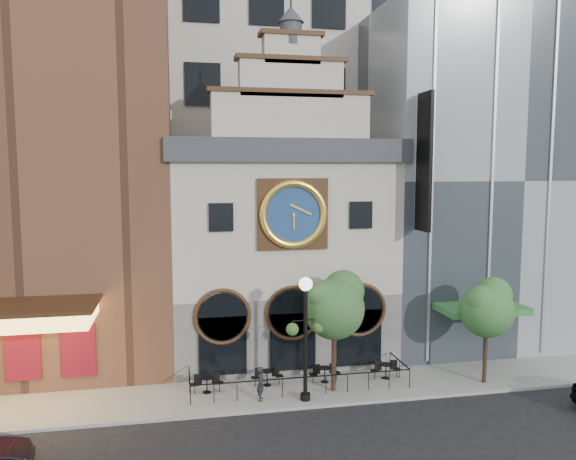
# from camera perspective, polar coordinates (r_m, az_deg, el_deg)

# --- Properties ---
(ground) EXTENTS (120.00, 120.00, 0.00)m
(ground) POSITION_cam_1_polar(r_m,az_deg,el_deg) (26.61, 2.27, -17.74)
(ground) COLOR black
(ground) RESTS_ON ground
(sidewalk) EXTENTS (44.00, 5.00, 0.15)m
(sidewalk) POSITION_cam_1_polar(r_m,az_deg,el_deg) (28.83, 1.07, -15.64)
(sidewalk) COLOR gray
(sidewalk) RESTS_ON ground
(clock_building) EXTENTS (12.60, 8.78, 18.65)m
(clock_building) POSITION_cam_1_polar(r_m,az_deg,el_deg) (32.25, -0.93, -1.13)
(clock_building) COLOR #605E5B
(clock_building) RESTS_ON ground
(theater_building) EXTENTS (14.00, 15.60, 25.00)m
(theater_building) POSITION_cam_1_polar(r_m,az_deg,el_deg) (34.43, -23.72, 8.68)
(theater_building) COLOR brown
(theater_building) RESTS_ON ground
(retail_building) EXTENTS (14.00, 14.40, 20.00)m
(retail_building) POSITION_cam_1_polar(r_m,az_deg,el_deg) (38.51, 17.90, 4.92)
(retail_building) COLOR gray
(retail_building) RESTS_ON ground
(office_tower) EXTENTS (20.00, 16.00, 40.00)m
(office_tower) POSITION_cam_1_polar(r_m,az_deg,el_deg) (44.98, -3.90, 17.97)
(office_tower) COLOR beige
(office_tower) RESTS_ON ground
(cafe_railing) EXTENTS (10.60, 2.60, 0.90)m
(cafe_railing) POSITION_cam_1_polar(r_m,az_deg,el_deg) (28.64, 1.07, -14.66)
(cafe_railing) COLOR black
(cafe_railing) RESTS_ON sidewalk
(bistro_0) EXTENTS (1.58, 0.68, 0.90)m
(bistro_0) POSITION_cam_1_polar(r_m,az_deg,el_deg) (28.04, -8.24, -15.16)
(bistro_0) COLOR black
(bistro_0) RESTS_ON sidewalk
(bistro_1) EXTENTS (1.58, 0.68, 0.90)m
(bistro_1) POSITION_cam_1_polar(r_m,az_deg,el_deg) (28.63, -2.13, -14.64)
(bistro_1) COLOR black
(bistro_1) RESTS_ON sidewalk
(bistro_2) EXTENTS (1.58, 0.68, 0.90)m
(bistro_2) POSITION_cam_1_polar(r_m,az_deg,el_deg) (29.08, 3.75, -14.31)
(bistro_2) COLOR black
(bistro_2) RESTS_ON sidewalk
(bistro_3) EXTENTS (1.58, 0.68, 0.90)m
(bistro_3) POSITION_cam_1_polar(r_m,az_deg,el_deg) (29.91, 9.91, -13.80)
(bistro_3) COLOR black
(bistro_3) RESTS_ON sidewalk
(pedestrian) EXTENTS (0.49, 0.64, 1.59)m
(pedestrian) POSITION_cam_1_polar(r_m,az_deg,el_deg) (26.89, -2.78, -15.31)
(pedestrian) COLOR black
(pedestrian) RESTS_ON sidewalk
(lamppost) EXTENTS (1.84, 0.70, 5.78)m
(lamppost) POSITION_cam_1_polar(r_m,az_deg,el_deg) (25.99, 1.79, -9.60)
(lamppost) COLOR black
(lamppost) RESTS_ON sidewalk
(tree_left) EXTENTS (3.02, 2.91, 5.82)m
(tree_left) POSITION_cam_1_polar(r_m,az_deg,el_deg) (27.02, 4.79, -7.49)
(tree_left) COLOR #382619
(tree_left) RESTS_ON sidewalk
(tree_right) EXTENTS (2.75, 2.64, 5.29)m
(tree_right) POSITION_cam_1_polar(r_m,az_deg,el_deg) (29.74, 19.60, -7.32)
(tree_right) COLOR #382619
(tree_right) RESTS_ON sidewalk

